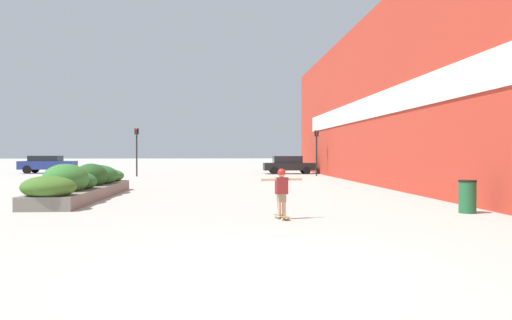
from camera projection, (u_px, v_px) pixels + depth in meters
name	position (u px, v px, depth m)	size (l,w,h in m)	color
ground_plane	(267.00, 270.00, 7.40)	(300.00, 300.00, 0.00)	#ADA89E
building_wall_right	(378.00, 97.00, 26.43)	(0.67, 47.73, 9.38)	#B23323
planter_box	(85.00, 183.00, 19.25)	(1.80, 9.57, 1.36)	slate
skateboard	(282.00, 216.00, 13.01)	(0.37, 0.76, 0.10)	olive
skateboarder	(282.00, 187.00, 13.00)	(1.13, 0.36, 1.23)	tan
trash_bin	(467.00, 197.00, 14.34)	(0.51, 0.51, 0.95)	#1E5B33
car_leftmost	(289.00, 165.00, 41.35)	(4.26, 1.91, 1.48)	black
car_center_left	(47.00, 164.00, 42.44)	(4.48, 2.00, 1.50)	navy
traffic_light_left	(137.00, 144.00, 36.66)	(0.28, 0.30, 3.55)	black
traffic_light_right	(317.00, 145.00, 37.46)	(0.28, 0.30, 3.44)	black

